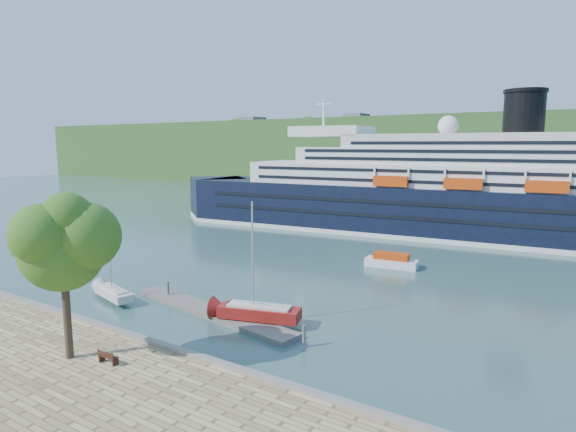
% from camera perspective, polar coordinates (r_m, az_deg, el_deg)
% --- Properties ---
extents(ground, '(400.00, 400.00, 0.00)m').
position_cam_1_polar(ground, '(41.26, -20.22, -13.69)').
color(ground, '#2A4B47').
rests_on(ground, ground).
extents(far_hillside, '(400.00, 50.00, 24.00)m').
position_cam_1_polar(far_hillside, '(170.44, 22.45, 6.80)').
color(far_hillside, '#295220').
rests_on(far_hillside, ground).
extents(quay_coping, '(220.00, 0.50, 0.30)m').
position_cam_1_polar(quay_coping, '(40.74, -20.53, -12.26)').
color(quay_coping, slate).
rests_on(quay_coping, promenade).
extents(cruise_ship, '(105.66, 25.24, 23.51)m').
position_cam_1_polar(cruise_ship, '(83.83, 18.25, 5.72)').
color(cruise_ship, black).
rests_on(cruise_ship, ground).
extents(park_bench, '(1.54, 0.74, 0.96)m').
position_cam_1_polar(park_bench, '(34.82, -20.50, -15.31)').
color(park_bench, '#401E12').
rests_on(park_bench, promenade).
extents(promenade_tree, '(7.34, 7.34, 12.16)m').
position_cam_1_polar(promenade_tree, '(34.91, -25.03, -5.80)').
color(promenade_tree, '#35641A').
rests_on(promenade_tree, promenade).
extents(floating_pontoon, '(19.90, 5.41, 0.44)m').
position_cam_1_polar(floating_pontoon, '(44.96, -9.15, -11.10)').
color(floating_pontoon, gray).
rests_on(floating_pontoon, ground).
extents(sailboat_white_near, '(6.43, 3.19, 8.00)m').
position_cam_1_polar(sailboat_white_near, '(49.66, -20.15, -5.08)').
color(sailboat_white_near, silver).
rests_on(sailboat_white_near, ground).
extents(sailboat_red, '(8.09, 4.33, 10.07)m').
position_cam_1_polar(sailboat_red, '(40.64, -3.48, -6.03)').
color(sailboat_red, maroon).
rests_on(sailboat_red, ground).
extents(tender_launch, '(6.71, 3.02, 1.79)m').
position_cam_1_polar(tender_launch, '(61.58, 12.16, -5.14)').
color(tender_launch, '#C33B0B').
rests_on(tender_launch, ground).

